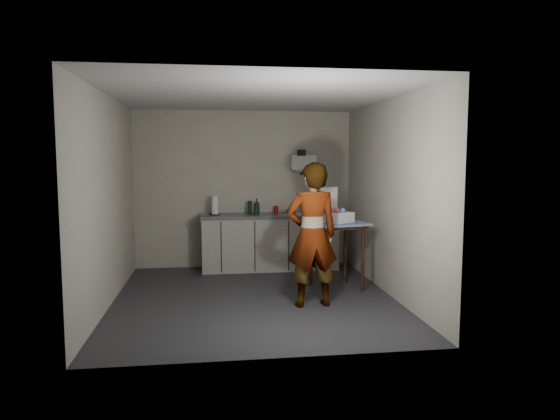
{
  "coord_description": "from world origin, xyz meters",
  "views": [
    {
      "loc": [
        -0.53,
        -6.35,
        1.82
      ],
      "look_at": [
        0.4,
        0.45,
        1.11
      ],
      "focal_mm": 32.0,
      "sensor_mm": 36.0,
      "label": 1
    }
  ],
  "objects": [
    {
      "name": "paper_towel",
      "position": [
        -0.49,
        1.7,
        1.05
      ],
      "size": [
        0.17,
        0.17,
        0.3
      ],
      "color": "black",
      "rests_on": "kitchen_counter"
    },
    {
      "name": "dark_bottle",
      "position": [
        0.08,
        1.74,
        1.02
      ],
      "size": [
        0.06,
        0.06,
        0.22
      ],
      "primitive_type": "cylinder",
      "color": "black",
      "rests_on": "kitchen_counter"
    },
    {
      "name": "wall_back",
      "position": [
        0.0,
        1.99,
        1.3
      ],
      "size": [
        3.6,
        0.02,
        2.6
      ],
      "primitive_type": "cube",
      "color": "#B4AC9D",
      "rests_on": "ground"
    },
    {
      "name": "ceiling",
      "position": [
        0.0,
        0.0,
        2.6
      ],
      "size": [
        3.6,
        4.0,
        0.01
      ],
      "primitive_type": "cube",
      "color": "silver",
      "rests_on": "wall_back"
    },
    {
      "name": "dish_rack",
      "position": [
        1.02,
        1.64,
        0.98
      ],
      "size": [
        0.44,
        0.33,
        0.31
      ],
      "color": "silver",
      "rests_on": "kitchen_counter"
    },
    {
      "name": "soda_can",
      "position": [
        0.51,
        1.71,
        0.98
      ],
      "size": [
        0.07,
        0.07,
        0.13
      ],
      "primitive_type": "cylinder",
      "color": "red",
      "rests_on": "kitchen_counter"
    },
    {
      "name": "wall_shelf",
      "position": [
        1.0,
        1.92,
        1.75
      ],
      "size": [
        0.42,
        0.18,
        0.37
      ],
      "color": "white",
      "rests_on": "ground"
    },
    {
      "name": "kitchen_counter",
      "position": [
        0.4,
        1.7,
        0.43
      ],
      "size": [
        2.24,
        0.62,
        0.91
      ],
      "color": "black",
      "rests_on": "ground"
    },
    {
      "name": "wall_left",
      "position": [
        -1.79,
        0.0,
        1.3
      ],
      "size": [
        0.02,
        4.0,
        2.6
      ],
      "primitive_type": "cube",
      "color": "#B4AC9D",
      "rests_on": "ground"
    },
    {
      "name": "wall_right",
      "position": [
        1.79,
        0.0,
        1.3
      ],
      "size": [
        0.02,
        4.0,
        2.6
      ],
      "primitive_type": "cube",
      "color": "#B4AC9D",
      "rests_on": "ground"
    },
    {
      "name": "standing_man",
      "position": [
        0.67,
        -0.43,
        0.89
      ],
      "size": [
        0.68,
        0.48,
        1.77
      ],
      "primitive_type": "imported",
      "rotation": [
        0.0,
        0.0,
        3.24
      ],
      "color": "#B2A593",
      "rests_on": "ground"
    },
    {
      "name": "side_table",
      "position": [
        1.18,
        0.34,
        0.82
      ],
      "size": [
        0.86,
        0.86,
        0.94
      ],
      "rotation": [
        0.0,
        0.0,
        0.2
      ],
      "color": "#371E0C",
      "rests_on": "ground"
    },
    {
      "name": "bakery_box",
      "position": [
        1.17,
        0.32,
        1.05
      ],
      "size": [
        0.47,
        0.47,
        0.47
      ],
      "rotation": [
        0.0,
        0.0,
        0.56
      ],
      "color": "white",
      "rests_on": "side_table"
    },
    {
      "name": "soap_bottle",
      "position": [
        0.18,
        1.64,
        1.04
      ],
      "size": [
        0.12,
        0.12,
        0.26
      ],
      "primitive_type": "imported",
      "rotation": [
        0.0,
        0.0,
        0.23
      ],
      "color": "black",
      "rests_on": "kitchen_counter"
    },
    {
      "name": "ground",
      "position": [
        0.0,
        0.0,
        0.0
      ],
      "size": [
        4.0,
        4.0,
        0.0
      ],
      "primitive_type": "plane",
      "color": "#28282D",
      "rests_on": "ground"
    }
  ]
}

